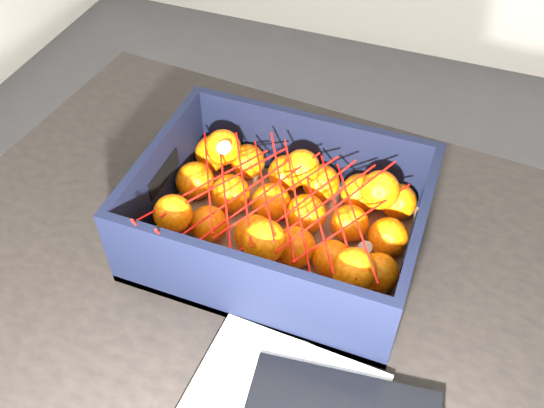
% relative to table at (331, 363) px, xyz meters
% --- Properties ---
extents(table, '(1.26, 0.89, 0.75)m').
position_rel_table_xyz_m(table, '(0.00, 0.00, 0.00)').
color(table, black).
rests_on(table, ground).
extents(produce_crate, '(0.37, 0.27, 0.13)m').
position_rel_table_xyz_m(produce_crate, '(-0.11, 0.10, 0.14)').
color(produce_crate, '#936343').
rests_on(produce_crate, table).
extents(clementine_heap, '(0.34, 0.26, 0.10)m').
position_rel_table_xyz_m(clementine_heap, '(-0.11, 0.10, 0.15)').
color(clementine_heap, '#FF6105').
rests_on(clementine_heap, produce_crate).
extents(mesh_net, '(0.30, 0.24, 0.09)m').
position_rel_table_xyz_m(mesh_net, '(-0.12, 0.09, 0.19)').
color(mesh_net, red).
rests_on(mesh_net, clementine_heap).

